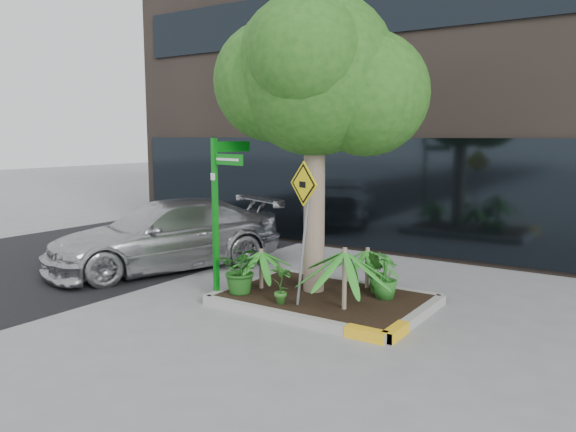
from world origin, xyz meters
The scene contains 14 objects.
ground centered at (0.00, 0.00, 0.00)m, with size 80.00×80.00×0.00m, color gray.
asphalt_road centered at (-6.50, 0.00, 0.01)m, with size 7.00×80.00×0.01m, color black.
planter centered at (0.23, 0.27, 0.10)m, with size 3.35×2.36×0.15m.
tree centered at (-0.10, 0.48, 3.73)m, with size 3.41×3.02×5.11m.
palm_front centered at (0.82, -0.17, 1.03)m, with size 1.06×1.06×1.18m.
palm_left centered at (-0.92, 0.08, 0.79)m, with size 0.77×0.77×0.86m.
palm_back centered at (0.57, 1.13, 0.80)m, with size 0.79×0.79×0.88m.
parked_car centered at (-3.80, 0.65, 0.71)m, with size 1.98×4.88×1.42m, color #B9B9BE.
shrub_a centered at (-1.00, -0.36, 0.56)m, with size 0.73×0.73×0.81m, color #1D5618.
shrub_b centered at (1.09, 0.70, 0.52)m, with size 0.42×0.42×0.74m, color #23671F.
shrub_c centered at (-0.11, -0.49, 0.47)m, with size 0.34×0.34×0.65m, color #2D6E22.
shrub_d centered at (0.86, 0.93, 0.50)m, with size 0.39×0.39×0.71m, color #245B1A.
street_sign_post centered at (-1.40, -0.42, 1.68)m, with size 0.79×0.91×2.71m.
cattle_sign centered at (0.18, -0.31, 1.65)m, with size 0.64×0.31×2.22m.
Camera 1 is at (4.68, -7.46, 2.75)m, focal length 35.00 mm.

